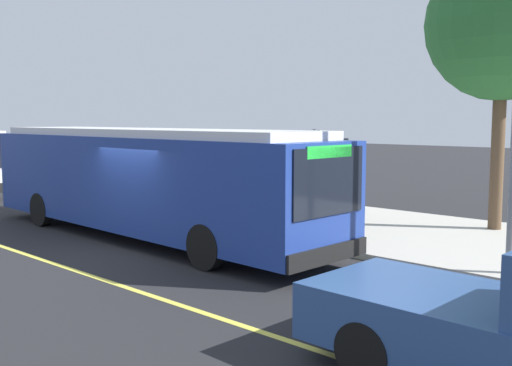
% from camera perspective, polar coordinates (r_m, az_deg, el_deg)
% --- Properties ---
extents(ground_plane, '(120.00, 120.00, 0.00)m').
position_cam_1_polar(ground_plane, '(15.09, -11.09, -6.23)').
color(ground_plane, '#232326').
extents(sidewalk_curb, '(44.00, 6.40, 0.15)m').
position_cam_1_polar(sidewalk_curb, '(19.14, 3.63, -3.29)').
color(sidewalk_curb, '#B7B2A8').
rests_on(sidewalk_curb, ground_plane).
extents(lane_stripe_center, '(36.00, 0.14, 0.01)m').
position_cam_1_polar(lane_stripe_center, '(13.95, -18.48, -7.43)').
color(lane_stripe_center, '#E0D64C').
rests_on(lane_stripe_center, ground_plane).
extents(transit_bus_main, '(12.54, 2.88, 2.95)m').
position_cam_1_polar(transit_bus_main, '(16.29, -10.55, 0.45)').
color(transit_bus_main, navy).
rests_on(transit_bus_main, ground_plane).
extents(bus_shelter, '(2.90, 1.60, 2.48)m').
position_cam_1_polar(bus_shelter, '(18.73, 3.56, 2.18)').
color(bus_shelter, '#333338').
rests_on(bus_shelter, sidewalk_curb).
extents(waiting_bench, '(1.60, 0.48, 0.95)m').
position_cam_1_polar(waiting_bench, '(18.74, 4.44, -1.77)').
color(waiting_bench, brown).
rests_on(waiting_bench, sidewalk_curb).
extents(route_sign_post, '(0.44, 0.08, 2.80)m').
position_cam_1_polar(route_sign_post, '(15.38, 5.55, 1.46)').
color(route_sign_post, '#333338').
rests_on(route_sign_post, sidewalk_curb).
extents(pedestrian_commuter, '(0.24, 0.40, 1.69)m').
position_cam_1_polar(pedestrian_commuter, '(17.08, 1.48, -0.89)').
color(pedestrian_commuter, '#282D47').
rests_on(pedestrian_commuter, sidewalk_curb).
extents(street_tree_near_shelter, '(4.14, 4.14, 7.68)m').
position_cam_1_polar(street_tree_near_shelter, '(17.90, 22.58, 13.81)').
color(street_tree_near_shelter, brown).
rests_on(street_tree_near_shelter, sidewalk_curb).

